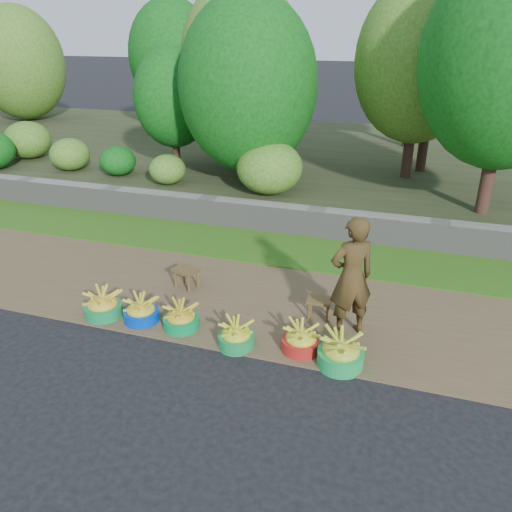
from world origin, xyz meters
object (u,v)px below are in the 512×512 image
(stool_left, at_px, (186,273))
(basin_f, at_px, (341,352))
(basin_a, at_px, (103,306))
(vendor_woman, at_px, (351,277))
(basin_b, at_px, (141,311))
(basin_e, at_px, (301,340))
(stool_right, at_px, (319,303))
(basin_d, at_px, (236,336))
(basin_c, at_px, (181,318))

(stool_left, bearing_deg, basin_f, -25.02)
(basin_a, distance_m, basin_f, 3.31)
(stool_left, relative_size, vendor_woman, 0.27)
(basin_f, distance_m, vendor_woman, 0.96)
(basin_a, distance_m, basin_b, 0.57)
(basin_a, bearing_deg, stool_left, 55.71)
(basin_e, height_order, stool_right, basin_e)
(basin_d, xyz_separation_m, basin_f, (1.31, 0.01, 0.03))
(basin_a, bearing_deg, basin_f, -1.66)
(basin_a, distance_m, vendor_woman, 3.40)
(vendor_woman, bearing_deg, stool_right, -63.18)
(basin_e, bearing_deg, basin_f, -15.57)
(basin_b, distance_m, basin_d, 1.44)
(stool_left, bearing_deg, stool_right, -6.37)
(basin_c, bearing_deg, basin_e, -0.14)
(basin_e, distance_m, basin_f, 0.53)
(basin_b, xyz_separation_m, stool_right, (2.29, 0.82, 0.09))
(basin_a, height_order, stool_right, basin_a)
(basin_c, distance_m, stool_right, 1.88)
(basin_c, xyz_separation_m, vendor_woman, (2.12, 0.57, 0.67))
(vendor_woman, bearing_deg, basin_c, -18.39)
(stool_right, bearing_deg, basin_c, -154.39)
(basin_a, height_order, basin_b, basin_a)
(basin_c, bearing_deg, stool_right, 25.61)
(stool_right, height_order, vendor_woman, vendor_woman)
(basin_a, xyz_separation_m, vendor_woman, (3.28, 0.62, 0.65))
(stool_right, bearing_deg, stool_left, 173.63)
(basin_c, bearing_deg, basin_f, -3.92)
(basin_f, bearing_deg, stool_left, 154.98)
(basin_a, xyz_separation_m, basin_b, (0.57, 0.04, -0.01))
(basin_b, bearing_deg, basin_e, 0.07)
(basin_c, distance_m, basin_e, 1.63)
(basin_a, height_order, basin_e, basin_a)
(stool_left, height_order, vendor_woman, vendor_woman)
(basin_b, bearing_deg, basin_f, -2.94)
(basin_b, height_order, stool_right, basin_b)
(stool_right, bearing_deg, basin_d, -131.44)
(stool_right, relative_size, vendor_woman, 0.21)
(basin_c, bearing_deg, basin_d, -10.63)
(basin_d, bearing_deg, basin_e, 10.92)
(basin_d, bearing_deg, basin_c, 169.37)
(basin_b, height_order, basin_f, basin_f)
(basin_a, xyz_separation_m, basin_d, (2.00, -0.11, -0.02))
(basin_a, distance_m, stool_right, 2.98)
(basin_b, bearing_deg, stool_right, 19.70)
(basin_a, bearing_deg, stool_right, 16.83)
(basin_d, relative_size, stool_right, 1.37)
(basin_f, height_order, stool_left, basin_f)
(basin_b, height_order, vendor_woman, vendor_woman)
(basin_a, xyz_separation_m, stool_left, (0.75, 1.10, 0.10))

